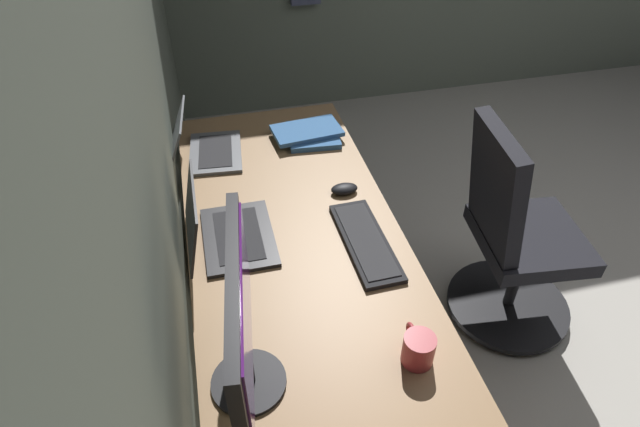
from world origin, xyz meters
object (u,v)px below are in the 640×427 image
Objects in this scene: laptop_leftmost at (200,145)px; coffee_mug at (418,349)px; mouse_main at (344,189)px; drawer_pedestal at (285,284)px; laptop_left at (220,229)px; office_chair at (513,241)px; monitor_primary at (241,324)px; book_stack_near at (310,133)px; keyboard_main at (366,241)px.

coffee_mug is (-1.16, -0.50, -0.00)m from laptop_leftmost.
coffee_mug is at bearing 179.16° from mouse_main.
drawer_pedestal is 0.86m from coffee_mug.
drawer_pedestal is 2.02× the size of laptop_left.
office_chair reaches higher than mouse_main.
office_chair is (0.62, -0.71, -0.32)m from coffee_mug.
monitor_primary reaches higher than drawer_pedestal.
laptop_left is at bearing 142.65° from book_stack_near.
monitor_primary is at bearing 116.58° from office_chair.
coffee_mug is (-0.04, -0.46, -0.20)m from monitor_primary.
book_stack_near reaches higher than mouse_main.
drawer_pedestal is 0.67m from book_stack_near.
laptop_leftmost is 1.37m from office_chair.
laptop_leftmost is at bearing 93.55° from book_stack_near.
office_chair is (-0.08, -0.96, 0.11)m from drawer_pedestal.
drawer_pedestal is 0.50m from laptop_left.
office_chair is at bearing -94.98° from drawer_pedestal.
keyboard_main is 0.44× the size of office_chair.
monitor_primary reaches higher than keyboard_main.
laptop_leftmost is at bearing 36.52° from keyboard_main.
monitor_primary reaches higher than book_stack_near.
book_stack_near is (1.16, -0.43, -0.23)m from monitor_primary.
laptop_leftmost is 3.24× the size of mouse_main.
mouse_main is 0.81× the size of coffee_mug.
mouse_main is 0.78m from office_chair.
coffee_mug is at bearing 130.98° from office_chair.
coffee_mug is at bearing -178.72° from book_stack_near.
office_chair is at bearing -63.42° from monitor_primary.
monitor_primary is 4.28× the size of coffee_mug.
monitor_primary is at bearing 162.79° from drawer_pedestal.
laptop_leftmost is (0.46, 0.25, 0.43)m from drawer_pedestal.
book_stack_near is 2.41× the size of coffee_mug.
office_chair is (-0.57, -0.74, -0.30)m from book_stack_near.
laptop_left is at bearing 74.76° from keyboard_main.
laptop_left is at bearing 37.91° from coffee_mug.
laptop_leftmost is 1.09× the size of book_stack_near.
drawer_pedestal is at bearing -66.50° from laptop_left.
drawer_pedestal is 1.26× the size of monitor_primary.
monitor_primary is 0.68m from keyboard_main.
monitor_primary is 0.57× the size of office_chair.
book_stack_near reaches higher than drawer_pedestal.
book_stack_near is at bearing -37.35° from laptop_left.
keyboard_main is at bearing -105.24° from laptop_left.
office_chair is (0.01, -1.19, -0.33)m from laptop_left.
drawer_pedestal is at bearing 85.02° from office_chair.
monitor_primary reaches higher than office_chair.
laptop_leftmost reaches higher than coffee_mug.
drawer_pedestal is 6.68× the size of mouse_main.
book_stack_near is at bearing 5.16° from mouse_main.
coffee_mug is (-0.48, 0.00, 0.04)m from keyboard_main.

